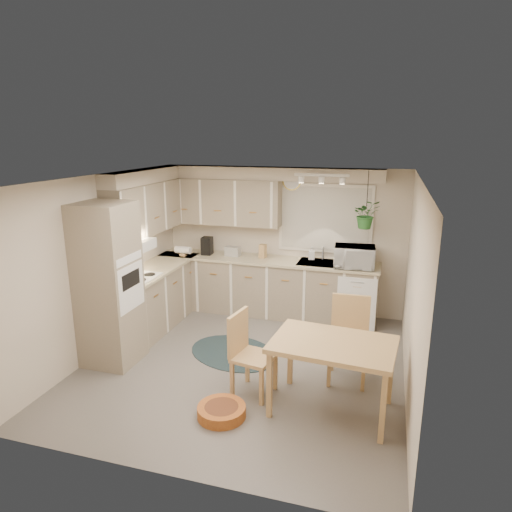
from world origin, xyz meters
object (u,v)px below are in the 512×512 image
chair_left (254,355)px  pet_bed (222,411)px  braided_rug (234,353)px  dining_table (332,376)px  microwave (354,254)px  chair_back (348,341)px

chair_left → pet_bed: chair_left is taller
chair_left → braided_rug: chair_left is taller
dining_table → braided_rug: size_ratio=0.97×
pet_bed → microwave: 3.24m
chair_back → microwave: size_ratio=1.71×
dining_table → chair_left: bearing=174.4°
chair_left → braided_rug: (-0.55, 0.87, -0.48)m
chair_left → pet_bed: size_ratio=1.86×
dining_table → chair_back: (0.11, 0.68, 0.11)m
dining_table → chair_left: (-0.89, 0.09, 0.08)m
chair_back → pet_bed: chair_back is taller
dining_table → pet_bed: bearing=-157.4°
chair_left → braided_rug: bearing=-137.4°
dining_table → pet_bed: size_ratio=2.46×
chair_back → microwave: bearing=-88.3°
microwave → pet_bed: bearing=-115.0°
braided_rug → pet_bed: (0.35, -1.41, 0.05)m
pet_bed → microwave: (1.09, 2.85, 1.08)m
braided_rug → microwave: microwave is taller
chair_back → braided_rug: bearing=-12.2°
chair_left → chair_back: chair_back is taller
pet_bed → braided_rug: bearing=104.0°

